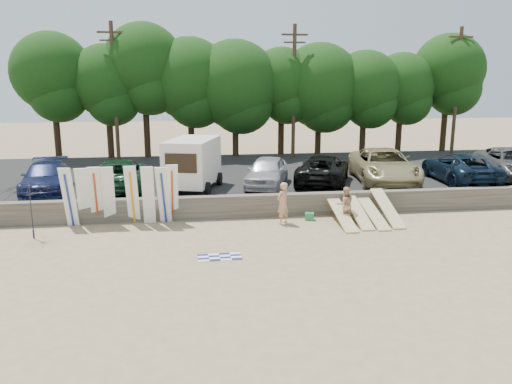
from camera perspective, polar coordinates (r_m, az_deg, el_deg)
ground at (r=20.00m, az=8.28°, el=-4.78°), size 120.00×120.00×0.00m
seawall at (r=22.66m, az=6.21°, el=-1.36°), size 44.00×0.50×1.00m
parking_lot at (r=29.85m, az=2.69°, el=1.76°), size 44.00×14.50×0.70m
treeline at (r=36.17m, az=-0.20°, el=12.78°), size 33.66×6.45×9.20m
utility_poles at (r=35.12m, az=4.35°, el=11.68°), size 25.80×0.26×9.00m
box_trailer at (r=24.57m, az=-7.24°, el=3.50°), size 3.07×4.31×2.50m
car_0 at (r=25.90m, az=-22.89°, el=1.55°), size 2.66×5.19×1.44m
car_1 at (r=25.32m, az=-15.33°, el=1.93°), size 2.64×5.48×1.50m
car_2 at (r=25.15m, az=1.26°, el=2.33°), size 3.12×4.79×1.52m
car_3 at (r=26.17m, az=7.66°, el=2.58°), size 4.17×5.86×1.48m
car_4 at (r=27.15m, az=14.39°, el=2.92°), size 3.79×6.61×1.74m
car_5 at (r=28.55m, az=22.23°, el=2.61°), size 2.93×5.60×1.51m
surfboard_upright_0 at (r=21.77m, az=-20.59°, el=-0.58°), size 0.59×0.72×2.55m
surfboard_upright_1 at (r=21.85m, az=-19.11°, el=-0.48°), size 0.56×0.87×2.50m
surfboard_upright_2 at (r=21.74m, az=-17.83°, el=-0.41°), size 0.55×0.75×2.53m
surfboard_upright_3 at (r=21.61m, az=-16.49°, el=-0.40°), size 0.57×0.76×2.53m
surfboard_upright_4 at (r=21.47m, az=-13.96°, el=-0.32°), size 0.55×0.69×2.55m
surfboard_upright_5 at (r=21.24m, az=-12.20°, el=-0.37°), size 0.50×0.69×2.54m
surfboard_upright_6 at (r=21.22m, az=-10.51°, el=-0.36°), size 0.62×0.89×2.50m
surfboard_upright_7 at (r=21.42m, az=-9.56°, el=-0.14°), size 0.55×0.68×2.55m
surfboard_low_0 at (r=21.43m, az=9.79°, el=-2.53°), size 0.56×2.92×0.82m
surfboard_low_1 at (r=21.82m, az=11.50°, el=-2.12°), size 0.56×2.88×0.97m
surfboard_low_2 at (r=21.97m, az=13.18°, el=-2.28°), size 0.56×2.92×0.83m
surfboard_low_3 at (r=22.29m, az=14.77°, el=-1.76°), size 0.56×2.83×1.13m
beachgoer_a at (r=20.99m, az=3.07°, el=-1.29°), size 0.78×0.75×1.80m
beachgoer_b at (r=21.54m, az=10.15°, el=-1.44°), size 0.79×0.63×1.56m
cooler at (r=21.86m, az=6.13°, el=-2.79°), size 0.45×0.39×0.32m
gear_bag at (r=22.17m, az=10.17°, el=-2.83°), size 0.30×0.25×0.22m
beach_towel at (r=17.31m, az=-4.17°, el=-7.42°), size 1.53×1.53×0.00m
beach_umbrella at (r=20.78m, az=-24.46°, el=-1.99°), size 2.45×2.41×2.20m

